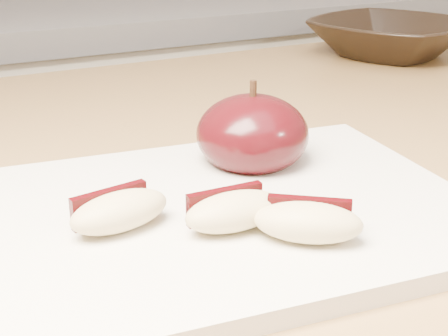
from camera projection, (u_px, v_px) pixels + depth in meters
name	position (u px, v px, depth m)	size (l,w,h in m)	color
back_cabinet	(25.00, 243.00, 1.25)	(2.40, 0.62, 0.94)	silver
cutting_board	(224.00, 213.00, 0.40)	(0.31, 0.23, 0.01)	silver
apple_half	(252.00, 134.00, 0.46)	(0.10, 0.10, 0.07)	black
apple_wedge_a	(119.00, 211.00, 0.36)	(0.06, 0.04, 0.02)	#CCB681
apple_wedge_b	(233.00, 210.00, 0.36)	(0.06, 0.03, 0.02)	#CCB681
apple_wedge_c	(308.00, 221.00, 0.35)	(0.07, 0.06, 0.02)	#CCB681
bowl	(390.00, 38.00, 0.86)	(0.21, 0.21, 0.05)	black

